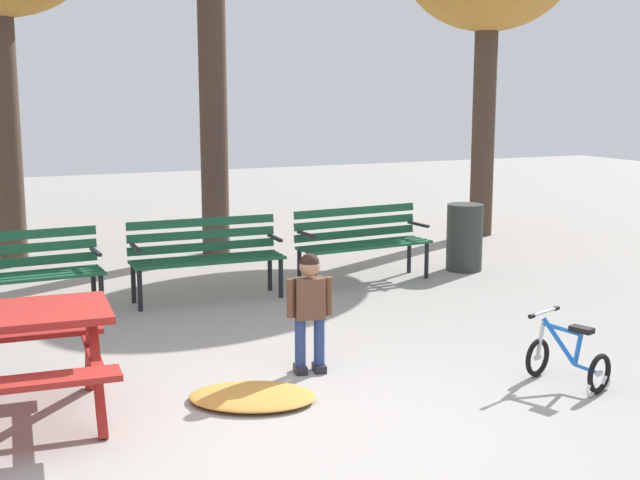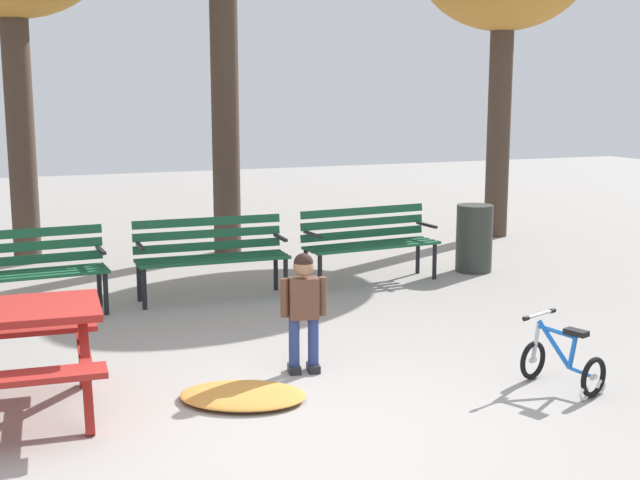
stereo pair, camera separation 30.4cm
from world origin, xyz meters
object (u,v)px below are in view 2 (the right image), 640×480
Objects in this scene: park_bench_right at (368,238)px; park_bench_far_left at (21,266)px; park_bench_left at (211,251)px; trash_bin at (474,238)px; child_standing at (304,304)px; kids_bicycle at (563,362)px.

park_bench_far_left is at bearing -177.60° from park_bench_right.
park_bench_left is 3.33m from trash_bin.
child_standing is at bearing -52.87° from park_bench_far_left.
park_bench_far_left is at bearing 134.76° from kids_bicycle.
park_bench_left is 1.97× the size of trash_bin.
kids_bicycle is at bearing -65.34° from park_bench_left.
park_bench_left is 2.64m from child_standing.
kids_bicycle is at bearing -45.24° from park_bench_far_left.
park_bench_right is at bearing 2.40° from park_bench_far_left.
park_bench_far_left is 0.99× the size of park_bench_right.
park_bench_left is 0.99× the size of park_bench_right.
park_bench_far_left is 2.58× the size of kids_bicycle.
park_bench_right reaches higher than kids_bicycle.
park_bench_left is 1.69× the size of child_standing.
child_standing reaches higher than park_bench_left.
child_standing is at bearing -89.07° from park_bench_left.
park_bench_right is at bearing -179.42° from trash_bin.
child_standing is (1.95, -2.58, 0.04)m from park_bench_far_left.
park_bench_far_left is 3.23m from child_standing.
park_bench_left is at bearing 2.02° from park_bench_far_left.
trash_bin is at bearing 39.97° from child_standing.
kids_bicycle is (1.70, -3.71, -0.31)m from park_bench_left.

